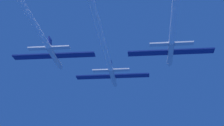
% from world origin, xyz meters
% --- Properties ---
extents(jet_lead, '(19.78, 57.82, 3.28)m').
position_xyz_m(jet_lead, '(-0.72, -15.51, 0.60)').
color(jet_lead, silver).
extents(jet_left_wing, '(19.78, 53.55, 3.28)m').
position_xyz_m(jet_left_wing, '(-13.39, -28.54, 0.78)').
color(jet_left_wing, silver).
extents(jet_right_wing, '(19.78, 63.22, 3.28)m').
position_xyz_m(jet_right_wing, '(14.23, -33.10, 0.40)').
color(jet_right_wing, silver).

